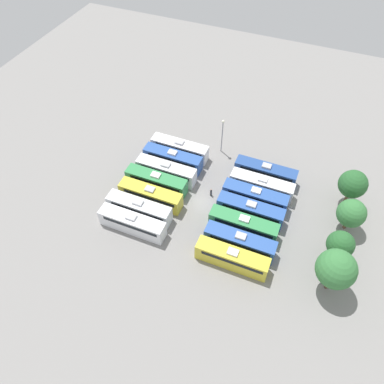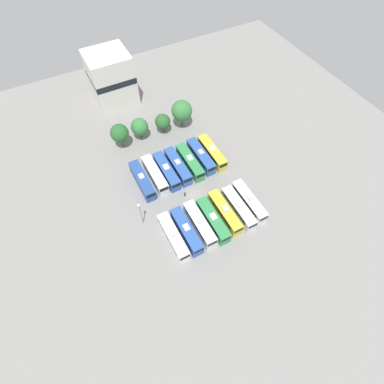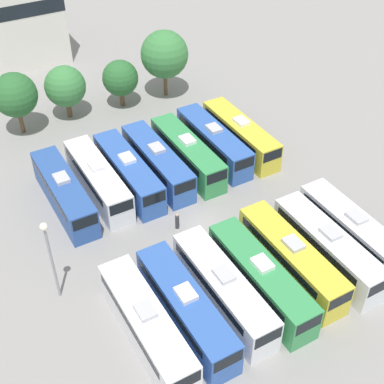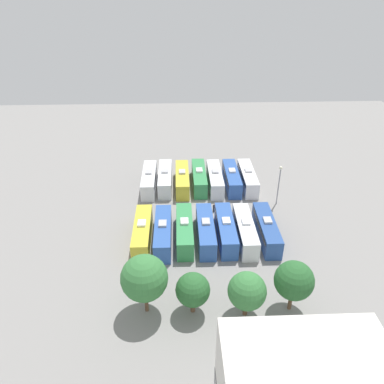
# 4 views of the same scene
# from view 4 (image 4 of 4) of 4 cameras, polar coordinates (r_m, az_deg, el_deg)

# --- Properties ---
(ground_plane) EXTENTS (124.67, 124.67, 0.00)m
(ground_plane) POSITION_cam_4_polar(r_m,az_deg,el_deg) (65.61, 1.44, -2.67)
(ground_plane) COLOR gray
(bus_0) EXTENTS (2.52, 11.11, 3.44)m
(bus_0) POSITION_cam_4_polar(r_m,az_deg,el_deg) (73.00, 8.48, 2.18)
(bus_0) COLOR white
(bus_0) RESTS_ON ground_plane
(bus_1) EXTENTS (2.52, 11.11, 3.44)m
(bus_1) POSITION_cam_4_polar(r_m,az_deg,el_deg) (72.56, 6.07, 2.18)
(bus_1) COLOR #2D56A8
(bus_1) RESTS_ON ground_plane
(bus_2) EXTENTS (2.52, 11.11, 3.44)m
(bus_2) POSITION_cam_4_polar(r_m,az_deg,el_deg) (72.04, 3.52, 2.08)
(bus_2) COLOR silver
(bus_2) RESTS_ON ground_plane
(bus_3) EXTENTS (2.52, 11.11, 3.44)m
(bus_3) POSITION_cam_4_polar(r_m,az_deg,el_deg) (72.26, 1.11, 2.23)
(bus_3) COLOR #338C4C
(bus_3) RESTS_ON ground_plane
(bus_4) EXTENTS (2.52, 11.11, 3.44)m
(bus_4) POSITION_cam_4_polar(r_m,az_deg,el_deg) (71.70, -1.50, 1.98)
(bus_4) COLOR gold
(bus_4) RESTS_ON ground_plane
(bus_5) EXTENTS (2.52, 11.11, 3.44)m
(bus_5) POSITION_cam_4_polar(r_m,az_deg,el_deg) (72.17, -4.12, 2.11)
(bus_5) COLOR silver
(bus_5) RESTS_ON ground_plane
(bus_6) EXTENTS (2.52, 11.11, 3.44)m
(bus_6) POSITION_cam_4_polar(r_m,az_deg,el_deg) (72.02, -6.55, 1.92)
(bus_6) COLOR silver
(bus_6) RESTS_ON ground_plane
(bus_7) EXTENTS (2.52, 11.11, 3.44)m
(bus_7) POSITION_cam_4_polar(r_m,az_deg,el_deg) (59.09, 11.30, -5.52)
(bus_7) COLOR #284C93
(bus_7) RESTS_ON ground_plane
(bus_8) EXTENTS (2.52, 11.11, 3.44)m
(bus_8) POSITION_cam_4_polar(r_m,az_deg,el_deg) (58.24, 8.11, -5.78)
(bus_8) COLOR silver
(bus_8) RESTS_ON ground_plane
(bus_9) EXTENTS (2.52, 11.11, 3.44)m
(bus_9) POSITION_cam_4_polar(r_m,az_deg,el_deg) (58.10, 5.18, -5.67)
(bus_9) COLOR #2D56A8
(bus_9) RESTS_ON ground_plane
(bus_10) EXTENTS (2.52, 11.11, 3.44)m
(bus_10) POSITION_cam_4_polar(r_m,az_deg,el_deg) (57.73, 2.10, -5.82)
(bus_10) COLOR #2D56A8
(bus_10) RESTS_ON ground_plane
(bus_11) EXTENTS (2.52, 11.11, 3.44)m
(bus_11) POSITION_cam_4_polar(r_m,az_deg,el_deg) (57.75, -1.14, -5.79)
(bus_11) COLOR #338C4C
(bus_11) RESTS_ON ground_plane
(bus_12) EXTENTS (2.52, 11.11, 3.44)m
(bus_12) POSITION_cam_4_polar(r_m,az_deg,el_deg) (57.44, -4.45, -6.12)
(bus_12) COLOR #2D56A8
(bus_12) RESTS_ON ground_plane
(bus_13) EXTENTS (2.52, 11.11, 3.44)m
(bus_13) POSITION_cam_4_polar(r_m,az_deg,el_deg) (57.84, -7.57, -6.02)
(bus_13) COLOR gold
(bus_13) RESTS_ON ground_plane
(worker_person) EXTENTS (0.36, 0.36, 1.61)m
(worker_person) POSITION_cam_4_polar(r_m,az_deg,el_deg) (64.68, 3.33, -2.47)
(worker_person) COLOR #333338
(worker_person) RESTS_ON ground_plane
(light_pole) EXTENTS (0.60, 0.60, 7.51)m
(light_pole) POSITION_cam_4_polar(r_m,az_deg,el_deg) (66.35, 13.19, 1.99)
(light_pole) COLOR gray
(light_pole) RESTS_ON ground_plane
(tree_0) EXTENTS (4.73, 4.73, 6.98)m
(tree_0) POSITION_cam_4_polar(r_m,az_deg,el_deg) (46.65, 15.29, -12.90)
(tree_0) COLOR brown
(tree_0) RESTS_ON ground_plane
(tree_1) EXTENTS (4.58, 4.58, 6.11)m
(tree_1) POSITION_cam_4_polar(r_m,az_deg,el_deg) (45.46, 8.39, -14.71)
(tree_1) COLOR brown
(tree_1) RESTS_ON ground_plane
(tree_2) EXTENTS (4.14, 4.14, 5.60)m
(tree_2) POSITION_cam_4_polar(r_m,az_deg,el_deg) (45.55, 0.12, -14.69)
(tree_2) COLOR brown
(tree_2) RESTS_ON ground_plane
(tree_3) EXTENTS (5.58, 5.58, 8.07)m
(tree_3) POSITION_cam_4_polar(r_m,az_deg,el_deg) (44.74, -7.28, -12.89)
(tree_3) COLOR brown
(tree_3) RESTS_ON ground_plane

